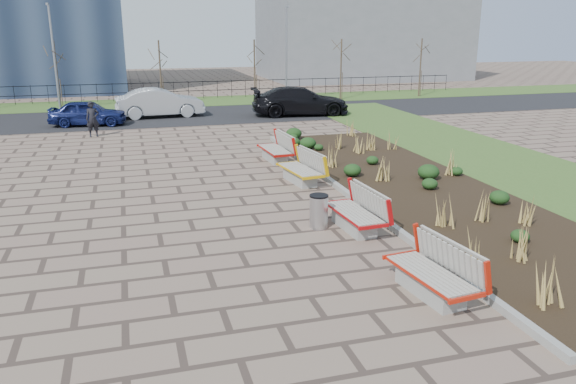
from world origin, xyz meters
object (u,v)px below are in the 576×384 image
object	(u,v)px
lamp_west	(54,59)
lamp_east	(286,55)
car_blue	(88,113)
bench_c	(300,168)
litter_bin	(319,212)
car_black	(300,101)
car_silver	(160,103)
bench_d	(275,148)
bench_b	(354,210)
bench_a	(431,271)
pedestrian	(93,119)

from	to	relation	value
lamp_west	lamp_east	world-z (taller)	same
car_blue	bench_c	bearing A→B (deg)	-144.09
litter_bin	lamp_east	bearing A→B (deg)	76.04
car_black	bench_c	bearing A→B (deg)	169.52
litter_bin	car_silver	world-z (taller)	car_silver
bench_d	litter_bin	world-z (taller)	bench_d
lamp_west	lamp_east	bearing A→B (deg)	0.00
car_silver	lamp_west	distance (m)	7.27
bench_d	litter_bin	bearing A→B (deg)	-99.81
car_blue	bench_b	bearing A→B (deg)	-150.49
car_black	lamp_east	distance (m)	6.01
car_black	car_silver	bearing A→B (deg)	85.98
litter_bin	car_blue	world-z (taller)	car_blue
bench_a	litter_bin	world-z (taller)	bench_a
pedestrian	car_silver	world-z (taller)	pedestrian
lamp_west	bench_a	bearing A→B (deg)	-71.80
pedestrian	lamp_east	bearing A→B (deg)	29.17
car_silver	litter_bin	bearing A→B (deg)	-176.06
bench_d	bench_a	bearing A→B (deg)	-93.61
car_blue	bench_a	bearing A→B (deg)	-153.95
pedestrian	lamp_east	distance (m)	14.97
litter_bin	lamp_west	world-z (taller)	lamp_west
car_silver	car_black	xyz separation A→B (m)	(7.65, -1.46, 0.01)
car_silver	bench_d	bearing A→B (deg)	-167.86
bench_b	car_blue	world-z (taller)	car_blue
bench_a	litter_bin	distance (m)	4.14
bench_b	lamp_east	world-z (taller)	lamp_east
bench_c	car_blue	distance (m)	15.05
bench_b	lamp_east	distance (m)	24.34
pedestrian	bench_b	bearing A→B (deg)	-73.87
bench_b	car_black	bearing A→B (deg)	73.33
bench_c	car_black	bearing A→B (deg)	64.79
litter_bin	car_blue	distance (m)	18.53
car_blue	lamp_west	world-z (taller)	lamp_west
bench_b	bench_d	world-z (taller)	same
bench_c	lamp_west	size ratio (longest dim) A/B	0.35
bench_c	car_silver	distance (m)	15.47
bench_b	car_blue	bearing A→B (deg)	108.22
car_blue	lamp_east	size ratio (longest dim) A/B	0.62
lamp_west	lamp_east	size ratio (longest dim) A/B	1.00
bench_a	car_black	xyz separation A→B (m)	(4.24, 21.84, 0.31)
bench_a	lamp_west	bearing A→B (deg)	101.45
bench_d	car_black	size ratio (longest dim) A/B	0.39
car_blue	bench_d	bearing A→B (deg)	-137.17
pedestrian	car_silver	xyz separation A→B (m)	(3.31, 4.99, -0.01)
car_black	lamp_east	bearing A→B (deg)	-1.01
pedestrian	litter_bin	bearing A→B (deg)	-75.98
bench_d	car_black	xyz separation A→B (m)	(4.24, 10.47, 0.31)
bench_a	bench_d	bearing A→B (deg)	83.25
bench_d	pedestrian	size ratio (longest dim) A/B	1.30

